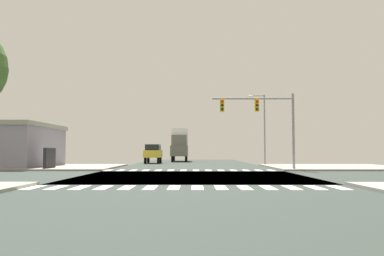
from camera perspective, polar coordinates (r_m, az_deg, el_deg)
The scene contains 9 objects.
ground at distance 24.03m, azimuth 0.05°, elevation -7.13°, with size 90.00×90.00×0.05m.
sidewalk_corner_ne at distance 38.25m, azimuth 20.10°, elevation -5.37°, with size 12.00×12.00×0.14m.
sidewalk_corner_nw at distance 38.32m, azimuth -19.78°, elevation -5.38°, with size 12.00×12.00×0.14m.
crosswalk_near at distance 16.76m, azimuth -0.93°, elevation -8.68°, with size 13.50×2.00×0.01m.
crosswalk_far at distance 31.32m, azimuth -0.35°, elevation -6.19°, with size 13.50×2.00×0.01m.
traffic_signal_mast at distance 31.80m, azimuth 10.04°, elevation 2.10°, with size 6.59×0.55×6.16m.
street_lamp at distance 42.27m, azimuth 10.22°, elevation 0.76°, with size 1.78×0.32×7.55m.
suv_crossing_1 at distance 48.96m, azimuth -5.69°, elevation -3.52°, with size 1.96×4.60×2.34m.
box_truck_queued_1 at distance 57.45m, azimuth -1.80°, elevation -2.34°, with size 2.40×7.20×4.85m.
Camera 1 is at (0.11, -23.98, 1.56)m, focal length 36.51 mm.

